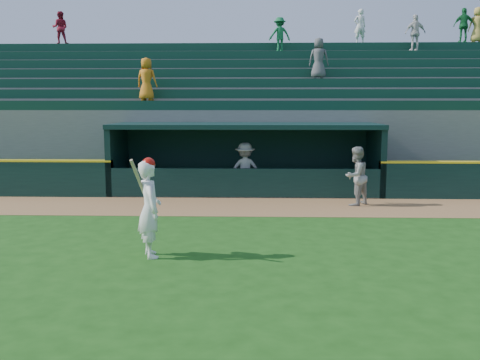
% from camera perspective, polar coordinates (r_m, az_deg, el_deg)
% --- Properties ---
extents(ground, '(120.00, 120.00, 0.00)m').
position_cam_1_polar(ground, '(11.70, -0.26, -7.42)').
color(ground, '#1C4D13').
rests_on(ground, ground).
extents(warning_track, '(40.00, 3.00, 0.01)m').
position_cam_1_polar(warning_track, '(16.47, 0.37, -2.86)').
color(warning_track, olive).
rests_on(warning_track, ground).
extents(dugout_player_front, '(1.13, 1.12, 1.84)m').
position_cam_1_polar(dugout_player_front, '(16.96, 12.26, 0.40)').
color(dugout_player_front, gray).
rests_on(dugout_player_front, ground).
extents(dugout_player_inside, '(1.24, 0.79, 1.83)m').
position_cam_1_polar(dugout_player_inside, '(18.41, 0.54, 1.16)').
color(dugout_player_inside, gray).
rests_on(dugout_player_inside, ground).
extents(dugout, '(9.40, 2.80, 2.46)m').
position_cam_1_polar(dugout, '(19.36, 0.61, 2.82)').
color(dugout, slate).
rests_on(dugout, ground).
extents(stands, '(34.50, 6.26, 7.59)m').
position_cam_1_polar(stands, '(23.86, 1.00, 6.34)').
color(stands, slate).
rests_on(stands, ground).
extents(batter_at_plate, '(0.72, 0.90, 2.08)m').
position_cam_1_polar(batter_at_plate, '(11.12, -9.62, -2.92)').
color(batter_at_plate, white).
rests_on(batter_at_plate, ground).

